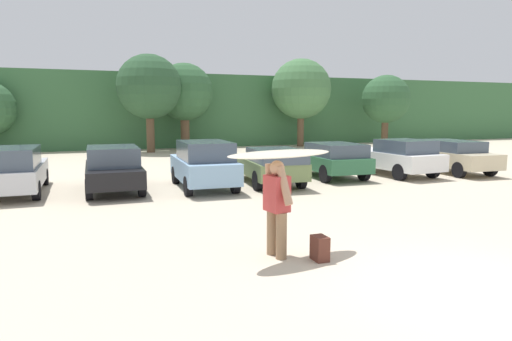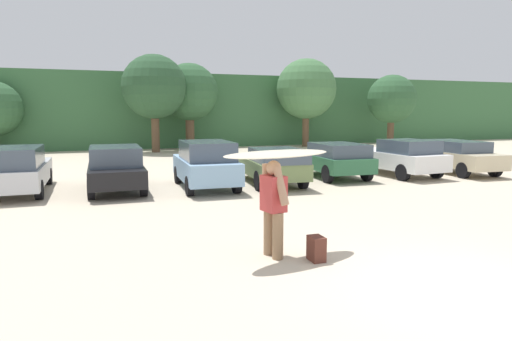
# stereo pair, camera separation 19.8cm
# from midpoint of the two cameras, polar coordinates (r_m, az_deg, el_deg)

# --- Properties ---
(ground_plane) EXTENTS (120.00, 120.00, 0.00)m
(ground_plane) POSITION_cam_midpoint_polar(r_m,az_deg,el_deg) (7.65, 24.06, -13.62)
(ground_plane) COLOR beige
(hillside_ridge) EXTENTS (108.00, 12.00, 5.44)m
(hillside_ridge) POSITION_cam_midpoint_polar(r_m,az_deg,el_deg) (38.94, -13.29, 7.44)
(hillside_ridge) COLOR #38663D
(hillside_ridge) RESTS_ON ground_plane
(tree_ridge_back) EXTENTS (4.18, 4.18, 6.36)m
(tree_ridge_back) POSITION_cam_midpoint_polar(r_m,az_deg,el_deg) (30.10, -13.72, 10.34)
(tree_ridge_back) COLOR brown
(tree_ridge_back) RESTS_ON ground_plane
(tree_right) EXTENTS (3.98, 3.98, 6.01)m
(tree_right) POSITION_cam_midpoint_polar(r_m,az_deg,el_deg) (31.77, -9.36, 9.83)
(tree_right) COLOR brown
(tree_right) RESTS_ON ground_plane
(tree_center_left) EXTENTS (4.53, 4.53, 6.63)m
(tree_center_left) POSITION_cam_midpoint_polar(r_m,az_deg,el_deg) (34.44, 5.63, 10.32)
(tree_center_left) COLOR brown
(tree_center_left) RESTS_ON ground_plane
(tree_far_right) EXTENTS (3.74, 3.74, 5.51)m
(tree_far_right) POSITION_cam_midpoint_polar(r_m,az_deg,el_deg) (36.66, 16.16, 8.74)
(tree_far_right) COLOR brown
(tree_far_right) RESTS_ON ground_plane
(parked_car_silver) EXTENTS (1.87, 4.56, 1.57)m
(parked_car_silver) POSITION_cam_midpoint_polar(r_m,az_deg,el_deg) (16.37, -29.19, 0.07)
(parked_car_silver) COLOR silver
(parked_car_silver) RESTS_ON ground_plane
(parked_car_black) EXTENTS (1.81, 4.08, 1.52)m
(parked_car_black) POSITION_cam_midpoint_polar(r_m,az_deg,el_deg) (15.71, -18.17, 0.33)
(parked_car_black) COLOR black
(parked_car_black) RESTS_ON ground_plane
(parked_car_sky_blue) EXTENTS (1.89, 4.12, 1.67)m
(parked_car_sky_blue) POSITION_cam_midpoint_polar(r_m,az_deg,el_deg) (15.59, -7.07, 0.86)
(parked_car_sky_blue) COLOR #84ADD1
(parked_car_sky_blue) RESTS_ON ground_plane
(parked_car_olive_green) EXTENTS (2.16, 4.59, 1.37)m
(parked_car_olive_green) POSITION_cam_midpoint_polar(r_m,az_deg,el_deg) (16.41, 1.40, 0.82)
(parked_car_olive_green) COLOR #6B7F4C
(parked_car_olive_green) RESTS_ON ground_plane
(parked_car_forest_green) EXTENTS (2.03, 3.99, 1.43)m
(parked_car_forest_green) POSITION_cam_midpoint_polar(r_m,az_deg,el_deg) (18.27, 9.32, 1.51)
(parked_car_forest_green) COLOR #2D6642
(parked_car_forest_green) RESTS_ON ground_plane
(parked_car_white) EXTENTS (2.12, 4.43, 1.53)m
(parked_car_white) POSITION_cam_midpoint_polar(r_m,az_deg,el_deg) (19.63, 17.12, 1.72)
(parked_car_white) COLOR white
(parked_car_white) RESTS_ON ground_plane
(parked_car_champagne) EXTENTS (2.01, 4.41, 1.42)m
(parked_car_champagne) POSITION_cam_midpoint_polar(r_m,az_deg,el_deg) (21.33, 23.44, 1.83)
(parked_car_champagne) COLOR beige
(parked_car_champagne) RESTS_ON ground_plane
(person_adult) EXTENTS (0.40, 0.81, 1.80)m
(person_adult) POSITION_cam_midpoint_polar(r_m,az_deg,el_deg) (8.18, 1.99, -4.16)
(person_adult) COLOR #8C6B4C
(person_adult) RESTS_ON ground_plane
(surfboard_cream) EXTENTS (2.37, 1.15, 0.14)m
(surfboard_cream) POSITION_cam_midpoint_polar(r_m,az_deg,el_deg) (8.16, 2.59, 2.14)
(surfboard_cream) COLOR beige
(backpack_dropped) EXTENTS (0.24, 0.34, 0.45)m
(backpack_dropped) POSITION_cam_midpoint_polar(r_m,az_deg,el_deg) (8.23, 7.49, -9.85)
(backpack_dropped) COLOR #592D23
(backpack_dropped) RESTS_ON ground_plane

